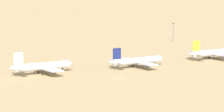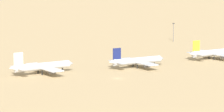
# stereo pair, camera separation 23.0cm
# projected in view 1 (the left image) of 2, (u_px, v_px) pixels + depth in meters

# --- Properties ---
(ground) EXTENTS (4000.00, 4000.00, 0.00)m
(ground) POSITION_uv_depth(u_px,v_px,m) (118.00, 78.00, 313.46)
(ground) COLOR tan
(parked_jet_white_2) EXTENTS (36.49, 30.80, 12.05)m
(parked_jet_white_2) POSITION_uv_depth(u_px,v_px,m) (42.00, 66.00, 325.06)
(parked_jet_white_2) COLOR silver
(parked_jet_white_2) RESTS_ON ground
(parked_jet_navy_3) EXTENTS (35.01, 29.38, 11.58)m
(parked_jet_navy_3) POSITION_uv_depth(u_px,v_px,m) (137.00, 61.00, 344.36)
(parked_jet_navy_3) COLOR silver
(parked_jet_navy_3) RESTS_ON ground
(parked_jet_yellow_4) EXTENTS (36.05, 30.37, 11.90)m
(parked_jet_yellow_4) POSITION_uv_depth(u_px,v_px,m) (213.00, 53.00, 374.37)
(parked_jet_yellow_4) COLOR silver
(parked_jet_yellow_4) RESTS_ON ground
(light_pole_west) EXTENTS (1.80, 0.50, 13.28)m
(light_pole_west) POSITION_uv_depth(u_px,v_px,m) (173.00, 31.00, 457.09)
(light_pole_west) COLOR #59595E
(light_pole_west) RESTS_ON ground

